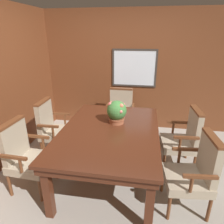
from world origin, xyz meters
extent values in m
plane|color=#A39E93|center=(0.00, 0.00, 0.00)|extent=(14.00, 14.00, 0.00)
cube|color=brown|center=(0.00, 1.90, 1.23)|extent=(7.20, 0.06, 2.45)
cube|color=white|center=(0.20, 1.86, 1.31)|extent=(0.85, 0.01, 0.70)
cube|color=#38332D|center=(0.20, 1.85, 1.68)|extent=(0.92, 0.02, 0.04)
cube|color=#38332D|center=(0.20, 1.85, 0.94)|extent=(0.92, 0.02, 0.03)
cube|color=#38332D|center=(-0.24, 1.85, 1.31)|extent=(0.04, 0.02, 0.70)
cube|color=#38332D|center=(0.64, 1.85, 1.31)|extent=(0.03, 0.02, 0.70)
cube|color=#4C2314|center=(-0.55, -0.75, 0.35)|extent=(0.09, 0.09, 0.71)
cube|color=#4C2314|center=(0.56, -0.75, 0.35)|extent=(0.09, 0.09, 0.71)
cube|color=#4C2314|center=(-0.55, 0.92, 0.35)|extent=(0.09, 0.09, 0.71)
cube|color=#4C2314|center=(0.56, 0.92, 0.35)|extent=(0.09, 0.09, 0.71)
cube|color=#4C2314|center=(0.00, 0.08, 0.66)|extent=(1.26, 1.82, 0.09)
cube|color=#4C2314|center=(0.00, 0.08, 0.73)|extent=(1.32, 1.88, 0.04)
cylinder|color=brown|center=(-0.76, -0.57, 0.17)|extent=(0.04, 0.04, 0.33)
cylinder|color=brown|center=(-0.75, -0.13, 0.17)|extent=(0.04, 0.04, 0.33)
cylinder|color=brown|center=(-1.20, -0.55, 0.17)|extent=(0.04, 0.04, 0.33)
cylinder|color=brown|center=(-1.18, -0.11, 0.17)|extent=(0.04, 0.04, 0.33)
cube|color=tan|center=(-0.97, -0.34, 0.39)|extent=(0.52, 0.52, 0.11)
cube|color=tan|center=(-1.18, -0.33, 0.69)|extent=(0.10, 0.46, 0.49)
cube|color=brown|center=(-1.18, -0.33, 0.95)|extent=(0.11, 0.46, 0.03)
cylinder|color=brown|center=(-0.95, -0.60, 0.54)|extent=(0.04, 0.04, 0.20)
cube|color=brown|center=(-1.02, -0.59, 0.64)|extent=(0.35, 0.05, 0.04)
cylinder|color=brown|center=(-0.93, -0.08, 0.54)|extent=(0.04, 0.04, 0.20)
cube|color=brown|center=(-1.00, -0.08, 0.64)|extent=(0.35, 0.05, 0.04)
cylinder|color=brown|center=(0.75, -0.14, 0.17)|extent=(0.04, 0.04, 0.33)
cylinder|color=brown|center=(0.79, -0.57, 0.17)|extent=(0.04, 0.04, 0.33)
cylinder|color=brown|center=(1.18, -0.10, 0.17)|extent=(0.04, 0.04, 0.33)
cylinder|color=brown|center=(1.23, -0.53, 0.17)|extent=(0.04, 0.04, 0.33)
cube|color=tan|center=(0.99, -0.33, 0.39)|extent=(0.54, 0.54, 0.11)
cube|color=tan|center=(1.19, -0.31, 0.69)|extent=(0.12, 0.46, 0.49)
cube|color=brown|center=(1.19, -0.31, 0.95)|extent=(0.13, 0.46, 0.03)
cylinder|color=brown|center=(0.92, -0.08, 0.54)|extent=(0.04, 0.04, 0.20)
cube|color=brown|center=(1.00, -0.08, 0.64)|extent=(0.35, 0.07, 0.04)
cylinder|color=brown|center=(0.98, -0.59, 0.54)|extent=(0.04, 0.04, 0.20)
cube|color=brown|center=(1.05, -0.58, 0.64)|extent=(0.35, 0.07, 0.04)
cylinder|color=brown|center=(-0.76, 0.30, 0.17)|extent=(0.04, 0.04, 0.33)
cylinder|color=brown|center=(-0.77, 0.73, 0.17)|extent=(0.04, 0.04, 0.33)
cylinder|color=brown|center=(-1.20, 0.29, 0.17)|extent=(0.04, 0.04, 0.33)
cylinder|color=brown|center=(-1.21, 0.73, 0.17)|extent=(0.04, 0.04, 0.33)
cube|color=tan|center=(-0.98, 0.51, 0.39)|extent=(0.51, 0.50, 0.11)
cube|color=tan|center=(-1.19, 0.51, 0.69)|extent=(0.09, 0.46, 0.49)
cube|color=brown|center=(-1.19, 0.51, 0.95)|extent=(0.10, 0.46, 0.03)
cylinder|color=brown|center=(-0.94, 0.26, 0.54)|extent=(0.04, 0.04, 0.20)
cube|color=brown|center=(-1.01, 0.26, 0.64)|extent=(0.35, 0.04, 0.04)
cylinder|color=brown|center=(-0.95, 0.77, 0.54)|extent=(0.04, 0.04, 0.20)
cube|color=brown|center=(-1.02, 0.77, 0.64)|extent=(0.35, 0.04, 0.04)
cylinder|color=brown|center=(-0.24, 1.09, 0.17)|extent=(0.04, 0.04, 0.33)
cylinder|color=brown|center=(0.19, 1.09, 0.17)|extent=(0.04, 0.04, 0.33)
cylinder|color=brown|center=(-0.24, 1.53, 0.17)|extent=(0.04, 0.04, 0.33)
cylinder|color=brown|center=(0.19, 1.53, 0.17)|extent=(0.04, 0.04, 0.33)
cube|color=tan|center=(-0.02, 1.31, 0.39)|extent=(0.50, 0.50, 0.11)
cube|color=tan|center=(-0.02, 1.52, 0.69)|extent=(0.45, 0.08, 0.49)
cube|color=brown|center=(-0.02, 1.52, 0.95)|extent=(0.45, 0.09, 0.03)
cylinder|color=brown|center=(-0.28, 1.28, 0.54)|extent=(0.04, 0.04, 0.20)
cube|color=brown|center=(-0.28, 1.35, 0.64)|extent=(0.04, 0.35, 0.04)
cylinder|color=brown|center=(0.23, 1.27, 0.54)|extent=(0.04, 0.04, 0.20)
cube|color=brown|center=(0.23, 1.35, 0.64)|extent=(0.04, 0.35, 0.04)
cylinder|color=brown|center=(0.76, 0.69, 0.17)|extent=(0.04, 0.04, 0.33)
cylinder|color=brown|center=(0.79, 0.25, 0.17)|extent=(0.04, 0.04, 0.33)
cylinder|color=brown|center=(1.20, 0.72, 0.17)|extent=(0.04, 0.04, 0.33)
cylinder|color=brown|center=(1.23, 0.28, 0.17)|extent=(0.04, 0.04, 0.33)
cube|color=tan|center=(1.00, 0.49, 0.39)|extent=(0.53, 0.53, 0.11)
cube|color=tan|center=(1.20, 0.50, 0.69)|extent=(0.11, 0.46, 0.49)
cube|color=brown|center=(1.20, 0.50, 0.95)|extent=(0.12, 0.46, 0.03)
cylinder|color=brown|center=(0.94, 0.74, 0.54)|extent=(0.04, 0.04, 0.20)
cube|color=brown|center=(1.02, 0.74, 0.64)|extent=(0.35, 0.06, 0.04)
cylinder|color=brown|center=(0.98, 0.23, 0.54)|extent=(0.04, 0.04, 0.20)
cube|color=brown|center=(1.05, 0.23, 0.64)|extent=(0.35, 0.06, 0.04)
cylinder|color=#9E5638|center=(0.06, 0.32, 0.80)|extent=(0.22, 0.22, 0.08)
cylinder|color=#9E5638|center=(0.06, 0.32, 0.83)|extent=(0.23, 0.23, 0.02)
sphere|color=#427F3D|center=(0.06, 0.32, 0.95)|extent=(0.29, 0.29, 0.29)
sphere|color=#F36A61|center=(-0.03, 0.37, 1.04)|extent=(0.05, 0.05, 0.05)
sphere|color=#F08464|center=(0.13, 0.26, 1.05)|extent=(0.06, 0.06, 0.06)
sphere|color=#F06C7F|center=(0.15, 0.40, 1.02)|extent=(0.04, 0.04, 0.04)
sphere|color=#E76867|center=(-0.03, 0.30, 1.05)|extent=(0.05, 0.05, 0.05)
sphere|color=#F56D7A|center=(-0.05, 0.34, 1.03)|extent=(0.04, 0.04, 0.04)
sphere|color=#DE7A73|center=(0.14, 0.21, 0.98)|extent=(0.05, 0.05, 0.05)
camera|label=1|loc=(0.44, -2.34, 1.99)|focal=32.00mm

